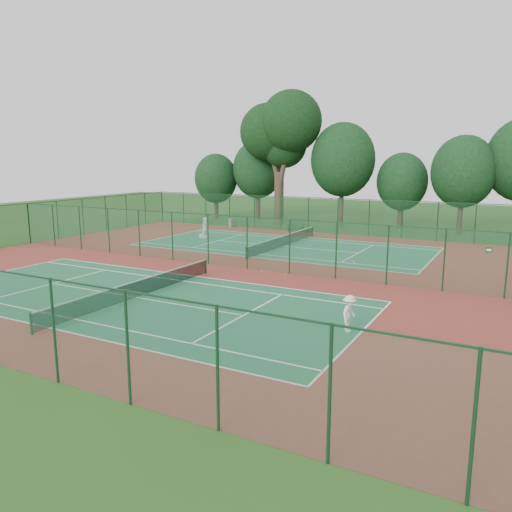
# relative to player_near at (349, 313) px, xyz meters

# --- Properties ---
(ground) EXTENTS (120.00, 120.00, 0.00)m
(ground) POSITION_rel_player_near_xyz_m (-11.38, 8.82, -0.81)
(ground) COLOR #234D18
(ground) RESTS_ON ground
(red_pad) EXTENTS (40.00, 36.00, 0.01)m
(red_pad) POSITION_rel_player_near_xyz_m (-11.38, 8.82, -0.80)
(red_pad) COLOR maroon
(red_pad) RESTS_ON ground
(court_near) EXTENTS (23.77, 10.97, 0.01)m
(court_near) POSITION_rel_player_near_xyz_m (-11.38, -0.18, -0.79)
(court_near) COLOR #1E613B
(court_near) RESTS_ON red_pad
(court_far) EXTENTS (23.77, 10.97, 0.01)m
(court_far) POSITION_rel_player_near_xyz_m (-11.38, 17.82, -0.79)
(court_far) COLOR #226B46
(court_far) RESTS_ON red_pad
(fence_north) EXTENTS (40.00, 0.09, 3.50)m
(fence_north) POSITION_rel_player_near_xyz_m (-11.38, 26.82, 0.96)
(fence_north) COLOR #174726
(fence_north) RESTS_ON ground
(fence_west) EXTENTS (0.09, 36.00, 3.50)m
(fence_west) POSITION_rel_player_near_xyz_m (-31.38, 8.82, 0.96)
(fence_west) COLOR #1B532E
(fence_west) RESTS_ON ground
(fence_divider) EXTENTS (40.00, 0.09, 3.50)m
(fence_divider) POSITION_rel_player_near_xyz_m (-11.38, 8.82, 0.96)
(fence_divider) COLOR #1B532D
(fence_divider) RESTS_ON ground
(tennis_net_near) EXTENTS (0.10, 12.90, 0.97)m
(tennis_net_near) POSITION_rel_player_near_xyz_m (-11.38, -0.18, -0.26)
(tennis_net_near) COLOR #163D25
(tennis_net_near) RESTS_ON ground
(tennis_net_far) EXTENTS (0.10, 12.90, 0.97)m
(tennis_net_far) POSITION_rel_player_near_xyz_m (-11.38, 17.82, -0.26)
(tennis_net_far) COLOR #12331A
(tennis_net_far) RESTS_ON ground
(player_near) EXTENTS (0.65, 1.05, 1.57)m
(player_near) POSITION_rel_player_near_xyz_m (0.00, 0.00, 0.00)
(player_near) COLOR white
(player_near) RESTS_ON court_near
(player_far) EXTENTS (0.49, 0.72, 1.93)m
(player_far) POSITION_rel_player_near_xyz_m (-19.62, 18.27, 0.18)
(player_far) COLOR silver
(player_far) RESTS_ON court_far
(trash_bin) EXTENTS (0.70, 0.70, 0.97)m
(trash_bin) POSITION_rel_player_near_xyz_m (-21.47, 25.92, -0.31)
(trash_bin) COLOR gray
(trash_bin) RESTS_ON red_pad
(bench) EXTENTS (1.76, 0.82, 1.04)m
(bench) POSITION_rel_player_near_xyz_m (-14.17, 26.34, -0.26)
(bench) COLOR #12351A
(bench) RESTS_ON red_pad
(kit_bag) EXTENTS (0.93, 0.65, 0.33)m
(kit_bag) POSITION_rel_player_near_xyz_m (-20.05, 18.75, -0.63)
(kit_bag) COLOR silver
(kit_bag) RESTS_ON red_pad
(stray_ball_a) EXTENTS (0.07, 0.07, 0.07)m
(stray_ball_a) POSITION_rel_player_near_xyz_m (-8.00, 8.41, -0.76)
(stray_ball_a) COLOR #C0CE30
(stray_ball_a) RESTS_ON red_pad
(stray_ball_b) EXTENTS (0.07, 0.07, 0.07)m
(stray_ball_b) POSITION_rel_player_near_xyz_m (-6.84, 8.28, -0.76)
(stray_ball_b) COLOR #CAEB36
(stray_ball_b) RESTS_ON red_pad
(stray_ball_c) EXTENTS (0.07, 0.07, 0.07)m
(stray_ball_c) POSITION_rel_player_near_xyz_m (-8.55, 8.44, -0.76)
(stray_ball_c) COLOR #C3E334
(stray_ball_c) RESTS_ON red_pad
(big_tree) EXTENTS (9.41, 6.89, 14.46)m
(big_tree) POSITION_rel_player_near_xyz_m (-18.02, 30.99, 9.43)
(big_tree) COLOR #3B2A20
(big_tree) RESTS_ON ground
(evergreen_row) EXTENTS (39.00, 5.00, 12.00)m
(evergreen_row) POSITION_rel_player_near_xyz_m (-10.88, 33.07, -0.81)
(evergreen_row) COLOR black
(evergreen_row) RESTS_ON ground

